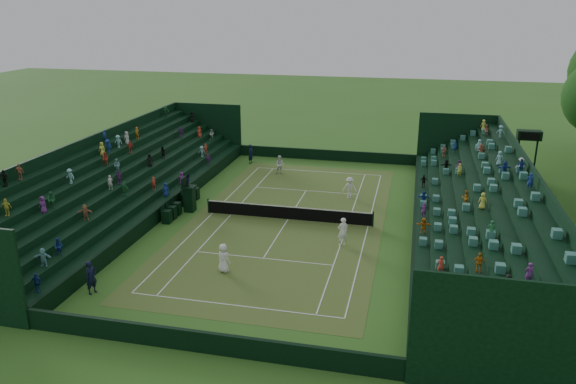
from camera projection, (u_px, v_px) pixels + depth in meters
name	position (u px, v px, depth m)	size (l,w,h in m)	color
ground	(288.00, 220.00, 38.55)	(160.00, 160.00, 0.00)	#346A21
court_surface	(288.00, 219.00, 38.54)	(12.97, 26.77, 0.01)	#3E7928
perimeter_wall_north	(326.00, 155.00, 53.06)	(17.17, 0.20, 1.00)	black
perimeter_wall_south	(204.00, 342.00, 23.71)	(17.17, 0.20, 1.00)	black
perimeter_wall_east	(415.00, 223.00, 36.58)	(0.20, 31.77, 1.00)	black
perimeter_wall_west	(173.00, 203.00, 40.19)	(0.20, 31.77, 1.00)	black
north_grandstand	(483.00, 213.00, 35.36)	(6.60, 32.00, 4.90)	black
south_grandstand	(118.00, 185.00, 40.75)	(6.60, 32.00, 4.90)	black
tennis_net	(288.00, 212.00, 38.38)	(11.67, 0.10, 1.06)	black
scoreboard_tower	(529.00, 137.00, 48.54)	(2.00, 1.00, 3.70)	black
umpire_chair	(189.00, 195.00, 39.74)	(0.89, 0.89, 2.79)	black
courtside_chairs	(181.00, 204.00, 40.12)	(0.60, 5.56, 1.29)	black
player_near_west	(223.00, 258.00, 30.79)	(0.81, 0.53, 1.66)	white
player_near_east	(343.00, 232.00, 34.16)	(0.66, 0.43, 1.81)	white
player_far_west	(280.00, 165.00, 48.64)	(0.80, 0.62, 1.64)	white
player_far_east	(350.00, 188.00, 42.56)	(1.07, 0.62, 1.66)	white
line_judge_north	(251.00, 154.00, 51.85)	(0.65, 0.43, 1.78)	black
line_judge_south	(91.00, 277.00, 28.48)	(0.65, 0.43, 1.78)	black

